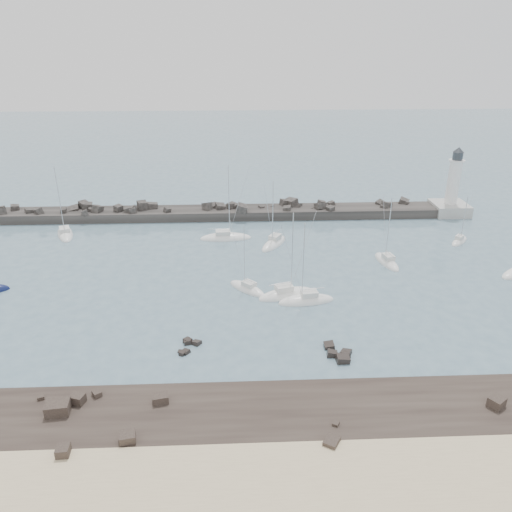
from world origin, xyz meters
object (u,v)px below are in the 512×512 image
(sailboat_7, at_px, (306,301))
(sailboat_8, at_px, (387,262))
(sailboat_5, at_px, (274,244))
(sailboat_6, at_px, (286,295))
(sailboat_1, at_px, (65,234))
(lighthouse, at_px, (451,199))
(sailboat_10, at_px, (459,241))
(sailboat_4, at_px, (247,289))
(sailboat_3, at_px, (226,238))

(sailboat_7, relative_size, sailboat_8, 1.08)
(sailboat_5, xyz_separation_m, sailboat_6, (0.29, -19.17, -0.00))
(sailboat_1, height_order, sailboat_8, sailboat_1)
(lighthouse, bearing_deg, sailboat_5, -157.89)
(sailboat_6, distance_m, sailboat_7, 3.20)
(sailboat_6, distance_m, sailboat_10, 38.19)
(sailboat_7, distance_m, sailboat_10, 36.96)
(sailboat_4, xyz_separation_m, sailboat_8, (23.07, 8.42, 0.02))
(sailboat_4, relative_size, sailboat_6, 0.81)
(sailboat_1, relative_size, sailboat_10, 1.48)
(lighthouse, bearing_deg, sailboat_1, -173.42)
(sailboat_6, bearing_deg, lighthouse, 42.63)
(sailboat_8, relative_size, sailboat_10, 1.28)
(sailboat_5, distance_m, sailboat_6, 19.18)
(sailboat_1, bearing_deg, sailboat_7, -33.58)
(sailboat_1, height_order, sailboat_6, sailboat_1)
(sailboat_4, distance_m, sailboat_8, 24.55)
(lighthouse, relative_size, sailboat_10, 1.58)
(sailboat_3, bearing_deg, sailboat_10, -4.75)
(lighthouse, distance_m, sailboat_6, 51.08)
(sailboat_4, xyz_separation_m, sailboat_7, (8.12, -3.99, 0.02))
(sailboat_5, distance_m, sailboat_10, 33.47)
(lighthouse, distance_m, sailboat_10, 16.50)
(sailboat_3, height_order, sailboat_5, sailboat_3)
(sailboat_1, relative_size, sailboat_3, 0.93)
(sailboat_1, bearing_deg, lighthouse, 6.58)
(sailboat_7, height_order, sailboat_10, sailboat_7)
(sailboat_7, bearing_deg, sailboat_1, 146.42)
(sailboat_3, distance_m, sailboat_8, 29.01)
(sailboat_1, bearing_deg, sailboat_5, -9.60)
(sailboat_3, bearing_deg, lighthouse, 14.64)
(lighthouse, distance_m, sailboat_4, 53.96)
(sailboat_3, xyz_separation_m, sailboat_6, (8.94, -22.40, 0.02))
(sailboat_1, xyz_separation_m, sailboat_8, (56.48, -15.16, 0.01))
(sailboat_6, bearing_deg, sailboat_10, 29.66)
(sailboat_5, relative_size, sailboat_6, 0.95)
(sailboat_3, distance_m, sailboat_10, 42.27)
(lighthouse, height_order, sailboat_7, lighthouse)
(lighthouse, height_order, sailboat_10, lighthouse)
(sailboat_7, xyz_separation_m, sailboat_8, (14.94, 12.41, 0.00))
(sailboat_7, relative_size, sailboat_10, 1.38)
(lighthouse, height_order, sailboat_8, lighthouse)
(sailboat_3, distance_m, sailboat_4, 20.55)
(sailboat_6, bearing_deg, sailboat_7, -35.60)
(sailboat_3, distance_m, sailboat_7, 26.87)
(sailboat_1, height_order, sailboat_10, sailboat_1)
(sailboat_1, bearing_deg, sailboat_4, -35.22)
(lighthouse, relative_size, sailboat_3, 0.99)
(sailboat_7, bearing_deg, sailboat_10, 34.17)
(sailboat_3, bearing_deg, sailboat_6, -68.24)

